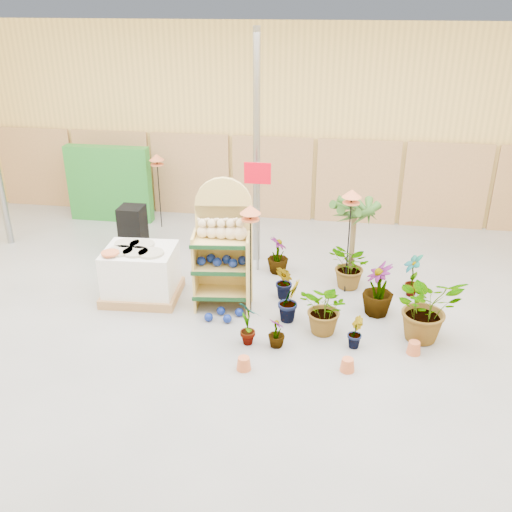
{
  "coord_description": "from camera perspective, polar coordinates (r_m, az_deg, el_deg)",
  "views": [
    {
      "loc": [
        1.64,
        -7.09,
        5.03
      ],
      "look_at": [
        0.3,
        1.5,
        1.0
      ],
      "focal_mm": 40.0,
      "sensor_mm": 36.0,
      "label": 1
    }
  ],
  "objects": [
    {
      "name": "potted_plant_4",
      "position": [
        10.64,
        15.38,
        -1.83
      ],
      "size": [
        0.36,
        0.47,
        0.82
      ],
      "primitive_type": "imported",
      "rotation": [
        0.0,
        0.0,
        4.87
      ],
      "color": "#29511B",
      "rests_on": "ground"
    },
    {
      "name": "teddy_bears",
      "position": [
        9.46,
        -3.28,
        2.59
      ],
      "size": [
        0.85,
        0.23,
        0.37
      ],
      "color": "beige",
      "rests_on": "display_shelf"
    },
    {
      "name": "potted_plant_6",
      "position": [
        10.64,
        9.51,
        -1.02
      ],
      "size": [
        1.03,
        1.06,
        0.89
      ],
      "primitive_type": "imported",
      "rotation": [
        0.0,
        0.0,
        5.32
      ],
      "color": "#29511B",
      "rests_on": "ground"
    },
    {
      "name": "potted_plant_11",
      "position": [
        11.12,
        2.21,
        0.08
      ],
      "size": [
        0.51,
        0.51,
        0.74
      ],
      "primitive_type": "imported",
      "rotation": [
        0.0,
        0.0,
        1.83
      ],
      "color": "#29511B",
      "rests_on": "ground"
    },
    {
      "name": "charcoal_planters",
      "position": [
        12.28,
        -12.19,
        2.64
      ],
      "size": [
        0.5,
        0.5,
        1.0
      ],
      "color": "black",
      "rests_on": "ground"
    },
    {
      "name": "gazing_balls_floor",
      "position": [
        9.7,
        -3.22,
        -5.88
      ],
      "size": [
        0.63,
        0.39,
        0.15
      ],
      "color": "navy",
      "rests_on": "ground"
    },
    {
      "name": "palm",
      "position": [
        10.44,
        9.87,
        4.65
      ],
      "size": [
        0.7,
        0.7,
        1.74
      ],
      "color": "brown",
      "rests_on": "ground"
    },
    {
      "name": "bird_table_back",
      "position": [
        13.14,
        -9.89,
        9.47
      ],
      "size": [
        0.34,
        0.34,
        1.75
      ],
      "color": "black",
      "rests_on": "ground"
    },
    {
      "name": "trellis_stock",
      "position": [
        14.06,
        -14.44,
        7.0
      ],
      "size": [
        2.0,
        0.3,
        1.8
      ],
      "primitive_type": "cube",
      "color": "#217426",
      "rests_on": "ground"
    },
    {
      "name": "pallet_stack",
      "position": [
        10.38,
        -11.43,
        -1.7
      ],
      "size": [
        1.39,
        1.18,
        0.98
      ],
      "rotation": [
        0.0,
        0.0,
        0.06
      ],
      "color": "#A07448",
      "rests_on": "ground"
    },
    {
      "name": "potted_plant_1",
      "position": [
        9.52,
        3.37,
        -4.44
      ],
      "size": [
        0.51,
        0.53,
        0.75
      ],
      "primitive_type": "imported",
      "rotation": [
        0.0,
        0.0,
        0.94
      ],
      "color": "#29511B",
      "rests_on": "ground"
    },
    {
      "name": "display_shelf",
      "position": [
        9.72,
        -3.3,
        0.64
      ],
      "size": [
        1.02,
        0.71,
        2.29
      ],
      "rotation": [
        0.0,
        0.0,
        0.11
      ],
      "color": "tan",
      "rests_on": "ground"
    },
    {
      "name": "potted_plant_10",
      "position": [
        9.31,
        16.69,
        -4.88
      ],
      "size": [
        1.26,
        1.17,
        1.14
      ],
      "primitive_type": "imported",
      "rotation": [
        0.0,
        0.0,
        0.32
      ],
      "color": "#29511B",
      "rests_on": "ground"
    },
    {
      "name": "potted_plant_3",
      "position": [
        9.86,
        12.14,
        -3.26
      ],
      "size": [
        0.63,
        0.63,
        0.95
      ],
      "primitive_type": "imported",
      "rotation": [
        0.0,
        0.0,
        4.93
      ],
      "color": "#29511B",
      "rests_on": "ground"
    },
    {
      "name": "offer_sign",
      "position": [
        10.76,
        0.16,
        6.11
      ],
      "size": [
        0.5,
        0.08,
        2.2
      ],
      "color": "gray",
      "rests_on": "ground"
    },
    {
      "name": "bird_table_right",
      "position": [
        9.96,
        9.55,
        5.82
      ],
      "size": [
        0.34,
        0.34,
        1.98
      ],
      "color": "black",
      "rests_on": "ground"
    },
    {
      "name": "bird_table_front",
      "position": [
        9.13,
        -0.57,
        4.28
      ],
      "size": [
        0.34,
        0.34,
        1.96
      ],
      "color": "black",
      "rests_on": "ground"
    },
    {
      "name": "potted_plant_2",
      "position": [
        9.2,
        7.06,
        -5.25
      ],
      "size": [
        1.04,
        1.0,
        0.89
      ],
      "primitive_type": "imported",
      "rotation": [
        0.0,
        0.0,
        5.76
      ],
      "color": "#29511B",
      "rests_on": "ground"
    },
    {
      "name": "potted_plant_0",
      "position": [
        8.87,
        -0.76,
        -6.66
      ],
      "size": [
        0.49,
        0.49,
        0.78
      ],
      "primitive_type": "imported",
      "rotation": [
        0.0,
        0.0,
        2.36
      ],
      "color": "#29511B",
      "rests_on": "ground"
    },
    {
      "name": "gazing_balls_shelf",
      "position": [
        9.67,
        -3.43,
        -0.47
      ],
      "size": [
        0.84,
        0.29,
        0.16
      ],
      "color": "navy",
      "rests_on": "display_shelf"
    },
    {
      "name": "potted_plant_9",
      "position": [
        9.02,
        9.86,
        -7.51
      ],
      "size": [
        0.25,
        0.3,
        0.51
      ],
      "primitive_type": "imported",
      "rotation": [
        0.0,
        0.0,
        1.5
      ],
      "color": "#29511B",
      "rests_on": "ground"
    },
    {
      "name": "room",
      "position": [
        8.64,
        -2.58,
        5.82
      ],
      "size": [
        15.2,
        12.1,
        4.7
      ],
      "color": "gray",
      "rests_on": "ground"
    },
    {
      "name": "potted_plant_5",
      "position": [
        10.17,
        2.89,
        -2.64
      ],
      "size": [
        0.45,
        0.48,
        0.68
      ],
      "primitive_type": "imported",
      "rotation": [
        0.0,
        0.0,
        5.26
      ],
      "color": "#29511B",
      "rests_on": "ground"
    },
    {
      "name": "potted_plant_7",
      "position": [
        8.91,
        2.06,
        -7.68
      ],
      "size": [
        0.38,
        0.38,
        0.48
      ],
      "primitive_type": "imported",
      "rotation": [
        0.0,
        0.0,
        2.37
      ],
      "color": "#29511B",
      "rests_on": "ground"
    }
  ]
}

